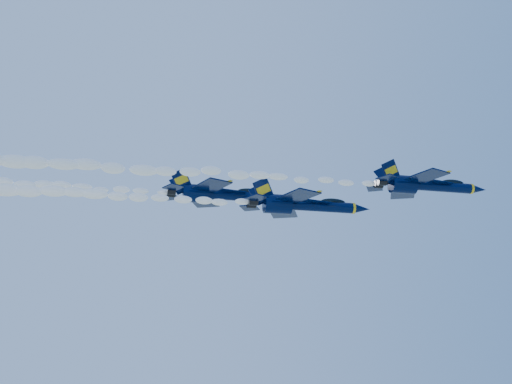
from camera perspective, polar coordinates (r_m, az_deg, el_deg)
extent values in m
cylinder|color=black|center=(86.33, 16.25, 0.44)|extent=(7.87, 1.31, 1.31)
ellipsoid|color=black|center=(83.91, 12.92, 0.66)|extent=(1.36, 2.36, 5.60)
cone|color=black|center=(88.79, 19.14, 0.22)|extent=(2.27, 1.31, 1.31)
cylinder|color=yellow|center=(88.26, 18.56, 0.26)|extent=(0.31, 1.36, 1.36)
ellipsoid|color=black|center=(87.22, 17.07, 0.78)|extent=(3.15, 1.02, 0.87)
cube|color=yellow|center=(87.14, 17.09, 0.62)|extent=(3.67, 0.87, 0.16)
cube|color=black|center=(81.62, 14.93, 1.38)|extent=(4.69, 5.56, 0.16)
cube|color=black|center=(87.57, 12.92, -0.09)|extent=(4.69, 5.56, 0.16)
cube|color=yellow|center=(82.20, 15.69, 1.37)|extent=(2.11, 4.38, 0.09)
cube|color=yellow|center=(88.11, 13.64, -0.09)|extent=(2.11, 4.38, 0.09)
cube|color=black|center=(82.78, 11.90, 1.84)|extent=(2.85, 0.90, 3.07)
cube|color=black|center=(84.36, 11.41, 1.43)|extent=(2.85, 0.90, 3.07)
cylinder|color=black|center=(82.19, 11.14, 0.90)|extent=(1.05, 0.96, 0.96)
cylinder|color=black|center=(83.18, 10.84, 0.66)|extent=(1.05, 0.96, 0.96)
cube|color=yellow|center=(85.36, 14.65, 0.99)|extent=(9.62, 0.31, 0.07)
ellipsoid|color=white|center=(76.58, -7.49, 1.90)|extent=(51.74, 1.83, 1.65)
cylinder|color=black|center=(92.40, 5.85, -1.28)|extent=(9.31, 1.55, 1.55)
ellipsoid|color=black|center=(90.66, 1.92, -1.07)|extent=(1.61, 2.79, 6.62)
cone|color=black|center=(94.36, 9.32, -1.49)|extent=(2.69, 1.55, 1.55)
cylinder|color=yellow|center=(93.92, 8.62, -1.45)|extent=(0.36, 1.61, 1.61)
ellipsoid|color=black|center=(93.16, 6.86, -0.89)|extent=(3.72, 1.21, 1.02)
cube|color=yellow|center=(93.07, 6.87, -1.07)|extent=(4.34, 1.03, 0.19)
cube|color=black|center=(87.31, 3.75, -0.34)|extent=(5.55, 6.57, 0.19)
cube|color=black|center=(94.96, 2.42, -1.82)|extent=(5.55, 6.57, 0.19)
cube|color=yellow|center=(87.73, 4.66, -0.34)|extent=(2.49, 5.18, 0.10)
cube|color=yellow|center=(95.35, 3.26, -1.81)|extent=(2.49, 5.18, 0.10)
cube|color=black|center=(89.63, 0.66, 0.19)|extent=(3.37, 1.06, 3.63)
cube|color=black|center=(91.65, 0.37, -0.22)|extent=(3.37, 1.06, 3.63)
cylinder|color=black|center=(89.25, -0.23, -0.85)|extent=(1.24, 1.14, 1.14)
cylinder|color=black|center=(90.51, -0.41, -1.09)|extent=(1.24, 1.14, 1.14)
cube|color=yellow|center=(91.76, 3.99, -0.69)|extent=(11.38, 0.36, 0.08)
ellipsoid|color=white|center=(88.58, -17.29, -0.06)|extent=(51.74, 2.16, 1.95)
cylinder|color=black|center=(100.35, -1.61, -0.34)|extent=(9.56, 1.59, 1.59)
ellipsoid|color=black|center=(99.41, -5.41, -0.13)|extent=(1.66, 2.87, 6.80)
cone|color=black|center=(101.58, 1.81, -0.56)|extent=(2.76, 1.59, 1.59)
cylinder|color=yellow|center=(101.30, 1.11, -0.52)|extent=(0.37, 1.66, 1.66)
ellipsoid|color=black|center=(100.92, -0.60, 0.03)|extent=(3.83, 1.24, 1.05)
cube|color=yellow|center=(100.82, -0.60, -0.15)|extent=(4.46, 1.06, 0.19)
cube|color=black|center=(95.64, -3.97, 0.59)|extent=(5.70, 6.75, 0.19)
cube|color=black|center=(103.67, -4.63, -0.87)|extent=(5.70, 6.75, 0.19)
cube|color=yellow|center=(95.88, -3.08, 0.59)|extent=(2.56, 5.32, 0.11)
cube|color=yellow|center=(103.89, -3.82, -0.86)|extent=(2.56, 5.32, 0.11)
cube|color=black|center=(98.66, -6.65, 1.06)|extent=(3.46, 1.09, 3.73)
cube|color=black|center=(100.77, -6.77, 0.66)|extent=(3.46, 1.09, 3.73)
cylinder|color=black|center=(98.42, -7.51, 0.10)|extent=(1.28, 1.17, 1.17)
cylinder|color=black|center=(99.74, -7.58, -0.14)|extent=(1.28, 1.17, 1.17)
cube|color=yellow|center=(100.11, -3.40, 0.22)|extent=(11.69, 0.37, 0.09)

